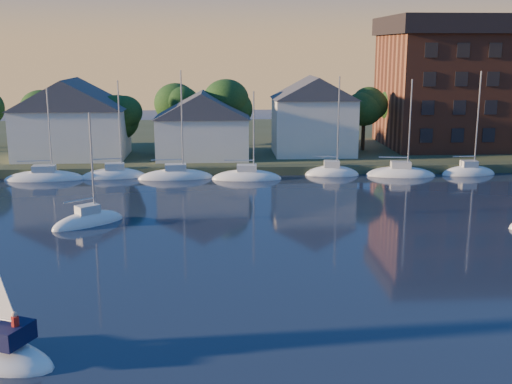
{
  "coord_description": "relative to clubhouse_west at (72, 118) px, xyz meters",
  "views": [
    {
      "loc": [
        -3.97,
        -21.69,
        14.29
      ],
      "look_at": [
        -1.45,
        22.0,
        4.42
      ],
      "focal_mm": 45.0,
      "sensor_mm": 36.0,
      "label": 1
    }
  ],
  "objects": [
    {
      "name": "drifting_sailboat_left",
      "position": [
        7.11,
        -27.8,
        -5.83
      ],
      "size": [
        6.3,
        5.7,
        10.3
      ],
      "rotation": [
        0.0,
        0.0,
        0.69
      ],
      "color": "white",
      "rests_on": "ground"
    },
    {
      "name": "wooden_dock",
      "position": [
        22.0,
        -6.0,
        -5.93
      ],
      "size": [
        120.0,
        3.0,
        1.0
      ],
      "primitive_type": "cube",
      "color": "brown",
      "rests_on": "ground"
    },
    {
      "name": "moored_fleet",
      "position": [
        14.0,
        -9.0,
        -5.83
      ],
      "size": [
        71.5,
        2.4,
        12.05
      ],
      "color": "white",
      "rests_on": "ground"
    },
    {
      "name": "condo_block",
      "position": [
        56.0,
        6.95,
        3.86
      ],
      "size": [
        31.0,
        17.0,
        17.4
      ],
      "color": "brown",
      "rests_on": "shoreline_land"
    },
    {
      "name": "tree_line",
      "position": [
        24.0,
        5.0,
        1.24
      ],
      "size": [
        93.4,
        5.4,
        8.9
      ],
      "color": "#362518",
      "rests_on": "shoreline_land"
    },
    {
      "name": "clubhouse_east",
      "position": [
        30.0,
        1.0,
        0.07
      ],
      "size": [
        10.5,
        8.4,
        9.8
      ],
      "color": "white",
      "rests_on": "shoreline_land"
    },
    {
      "name": "clubhouse_west",
      "position": [
        0.0,
        0.0,
        0.0
      ],
      "size": [
        13.65,
        9.45,
        9.64
      ],
      "color": "white",
      "rests_on": "shoreline_land"
    },
    {
      "name": "shoreline_land",
      "position": [
        22.0,
        17.0,
        -5.93
      ],
      "size": [
        160.0,
        50.0,
        2.0
      ],
      "primitive_type": "cube",
      "color": "#394327",
      "rests_on": "ground"
    },
    {
      "name": "clubhouse_centre",
      "position": [
        16.0,
        -1.0,
        -0.8
      ],
      "size": [
        11.55,
        8.4,
        8.08
      ],
      "color": "white",
      "rests_on": "shoreline_land"
    }
  ]
}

